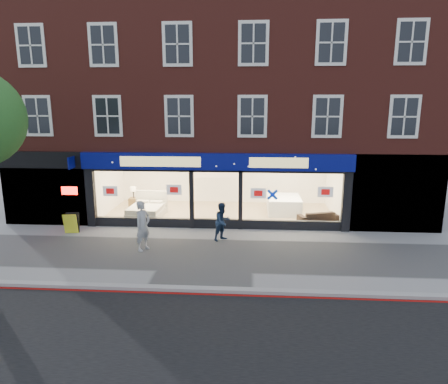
# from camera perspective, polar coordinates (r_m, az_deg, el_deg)

# --- Properties ---
(ground) EXTENTS (120.00, 120.00, 0.00)m
(ground) POSITION_cam_1_polar(r_m,az_deg,el_deg) (14.60, -2.18, -8.85)
(ground) COLOR gray
(ground) RESTS_ON ground
(kerb_line) EXTENTS (60.00, 0.10, 0.01)m
(kerb_line) POSITION_cam_1_polar(r_m,az_deg,el_deg) (11.79, -3.80, -14.35)
(kerb_line) COLOR #8C0A07
(kerb_line) RESTS_ON ground
(kerb_stone) EXTENTS (60.00, 0.25, 0.12)m
(kerb_stone) POSITION_cam_1_polar(r_m,az_deg,el_deg) (11.94, -3.67, -13.69)
(kerb_stone) COLOR gray
(kerb_stone) RESTS_ON ground
(showroom_floor) EXTENTS (11.00, 4.50, 0.10)m
(showroom_floor) POSITION_cam_1_polar(r_m,az_deg,el_deg) (19.54, -0.57, -3.06)
(showroom_floor) COLOR tan
(showroom_floor) RESTS_ON ground
(building) EXTENTS (19.00, 8.26, 10.30)m
(building) POSITION_cam_1_polar(r_m,az_deg,el_deg) (20.53, -0.28, 16.37)
(building) COLOR maroon
(building) RESTS_ON ground
(display_bed) EXTENTS (1.65, 1.97, 1.06)m
(display_bed) POSITION_cam_1_polar(r_m,az_deg,el_deg) (19.13, -10.96, -2.55)
(display_bed) COLOR beige
(display_bed) RESTS_ON showroom_floor
(bedside_table) EXTENTS (0.45, 0.45, 0.55)m
(bedside_table) POSITION_cam_1_polar(r_m,az_deg,el_deg) (20.67, -12.73, -1.56)
(bedside_table) COLOR brown
(bedside_table) RESTS_ON showroom_floor
(mattress_stack) EXTENTS (1.57, 1.98, 0.78)m
(mattress_stack) POSITION_cam_1_polar(r_m,az_deg,el_deg) (19.62, 8.54, -1.81)
(mattress_stack) COLOR white
(mattress_stack) RESTS_ON showroom_floor
(sofa) EXTENTS (1.88, 1.16, 0.51)m
(sofa) POSITION_cam_1_polar(r_m,az_deg,el_deg) (18.36, 13.26, -3.46)
(sofa) COLOR black
(sofa) RESTS_ON showroom_floor
(a_board) EXTENTS (0.60, 0.43, 0.86)m
(a_board) POSITION_cam_1_polar(r_m,az_deg,el_deg) (17.86, -20.95, -4.18)
(a_board) COLOR yellow
(a_board) RESTS_ON ground
(pedestrian_grey) EXTENTS (0.71, 0.81, 1.87)m
(pedestrian_grey) POSITION_cam_1_polar(r_m,az_deg,el_deg) (15.01, -11.52, -4.72)
(pedestrian_grey) COLOR #9B9EA3
(pedestrian_grey) RESTS_ON ground
(pedestrian_blue) EXTENTS (0.93, 0.94, 1.53)m
(pedestrian_blue) POSITION_cam_1_polar(r_m,az_deg,el_deg) (15.77, -0.20, -4.24)
(pedestrian_blue) COLOR #172740
(pedestrian_blue) RESTS_ON ground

